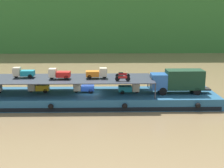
% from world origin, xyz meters
% --- Properties ---
extents(ground_plane, '(400.00, 400.00, 0.00)m').
position_xyz_m(ground_plane, '(0.00, 0.00, 0.00)').
color(ground_plane, olive).
extents(cargo_barge, '(33.38, 7.80, 1.50)m').
position_xyz_m(cargo_barge, '(0.00, -0.02, 0.75)').
color(cargo_barge, '#23567A').
rests_on(cargo_barge, ground).
extents(covered_lorry, '(7.87, 2.34, 3.10)m').
position_xyz_m(covered_lorry, '(11.71, -0.28, 3.19)').
color(covered_lorry, '#285BA3').
rests_on(covered_lorry, cargo_barge).
extents(cargo_rack, '(24.18, 6.47, 2.00)m').
position_xyz_m(cargo_rack, '(-3.80, 0.00, 3.44)').
color(cargo_rack, '#2D333D').
rests_on(cargo_rack, cargo_barge).
extents(mini_truck_lower_aft, '(2.79, 1.30, 1.38)m').
position_xyz_m(mini_truck_lower_aft, '(-6.83, 0.55, 2.19)').
color(mini_truck_lower_aft, gold).
rests_on(mini_truck_lower_aft, cargo_barge).
extents(mini_truck_lower_mid, '(2.75, 1.21, 1.38)m').
position_xyz_m(mini_truck_lower_mid, '(-0.78, 0.27, 2.19)').
color(mini_truck_lower_mid, '#1E47B7').
rests_on(mini_truck_lower_mid, cargo_barge).
extents(mini_truck_lower_fore, '(2.77, 1.25, 1.38)m').
position_xyz_m(mini_truck_lower_fore, '(5.26, -0.23, 2.19)').
color(mini_truck_lower_fore, teal).
rests_on(mini_truck_lower_fore, cargo_barge).
extents(mini_truck_upper_mid, '(2.76, 1.23, 1.38)m').
position_xyz_m(mini_truck_upper_mid, '(-8.63, 0.46, 4.19)').
color(mini_truck_upper_mid, teal).
rests_on(mini_truck_upper_mid, cargo_rack).
extents(mini_truck_upper_fore, '(2.77, 1.26, 1.38)m').
position_xyz_m(mini_truck_upper_fore, '(-3.81, -0.49, 4.19)').
color(mini_truck_upper_fore, red).
rests_on(mini_truck_upper_fore, cargo_rack).
extents(mini_truck_upper_bow, '(2.79, 1.29, 1.38)m').
position_xyz_m(mini_truck_upper_bow, '(1.01, -0.17, 4.19)').
color(mini_truck_upper_bow, orange).
rests_on(mini_truck_upper_bow, cargo_rack).
extents(motorcycle_upper_port, '(1.90, 0.55, 0.87)m').
position_xyz_m(motorcycle_upper_port, '(4.26, -1.94, 3.93)').
color(motorcycle_upper_port, black).
rests_on(motorcycle_upper_port, cargo_rack).
extents(motorcycle_upper_centre, '(1.90, 0.55, 0.87)m').
position_xyz_m(motorcycle_upper_centre, '(4.38, -0.00, 3.93)').
color(motorcycle_upper_centre, black).
rests_on(motorcycle_upper_centre, cargo_rack).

